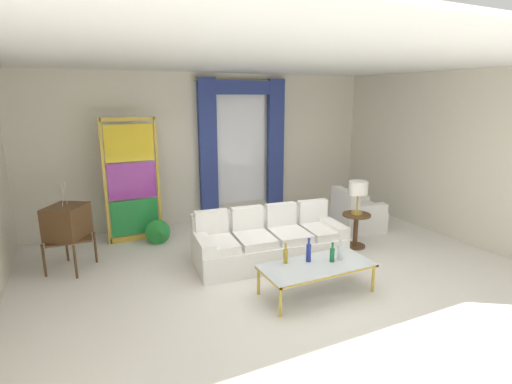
{
  "coord_description": "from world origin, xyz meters",
  "views": [
    {
      "loc": [
        -2.61,
        -4.6,
        2.55
      ],
      "look_at": [
        0.02,
        0.9,
        1.05
      ],
      "focal_mm": 27.44,
      "sensor_mm": 36.0,
      "label": 1
    }
  ],
  "objects_px": {
    "bottle_blue_decanter": "(332,254)",
    "round_side_table": "(356,227)",
    "bottle_amber_squat": "(309,252)",
    "vintage_tv": "(67,223)",
    "table_lamp_brass": "(358,189)",
    "coffee_table": "(317,267)",
    "bottle_ruby_flask": "(286,255)",
    "stained_glass_divider": "(132,183)",
    "peacock_figurine": "(159,233)",
    "armchair_white": "(356,215)",
    "couch_white_long": "(268,242)",
    "bottle_crystal_tall": "(340,251)"
  },
  "relations": [
    {
      "from": "bottle_ruby_flask",
      "to": "round_side_table",
      "type": "distance_m",
      "value": 2.09
    },
    {
      "from": "stained_glass_divider",
      "to": "peacock_figurine",
      "type": "relative_size",
      "value": 3.67
    },
    {
      "from": "coffee_table",
      "to": "stained_glass_divider",
      "type": "height_order",
      "value": "stained_glass_divider"
    },
    {
      "from": "bottle_blue_decanter",
      "to": "vintage_tv",
      "type": "relative_size",
      "value": 0.2
    },
    {
      "from": "bottle_ruby_flask",
      "to": "bottle_amber_squat",
      "type": "bearing_deg",
      "value": -16.84
    },
    {
      "from": "bottle_blue_decanter",
      "to": "bottle_amber_squat",
      "type": "xyz_separation_m",
      "value": [
        -0.28,
        0.14,
        0.03
      ]
    },
    {
      "from": "armchair_white",
      "to": "table_lamp_brass",
      "type": "distance_m",
      "value": 1.21
    },
    {
      "from": "bottle_blue_decanter",
      "to": "table_lamp_brass",
      "type": "xyz_separation_m",
      "value": [
        1.31,
        1.1,
        0.51
      ]
    },
    {
      "from": "coffee_table",
      "to": "stained_glass_divider",
      "type": "distance_m",
      "value": 3.63
    },
    {
      "from": "peacock_figurine",
      "to": "bottle_amber_squat",
      "type": "bearing_deg",
      "value": -59.92
    },
    {
      "from": "couch_white_long",
      "to": "bottle_ruby_flask",
      "type": "height_order",
      "value": "couch_white_long"
    },
    {
      "from": "peacock_figurine",
      "to": "round_side_table",
      "type": "distance_m",
      "value": 3.42
    },
    {
      "from": "coffee_table",
      "to": "bottle_blue_decanter",
      "type": "bearing_deg",
      "value": -2.65
    },
    {
      "from": "bottle_blue_decanter",
      "to": "round_side_table",
      "type": "xyz_separation_m",
      "value": [
        1.31,
        1.1,
        -0.16
      ]
    },
    {
      "from": "couch_white_long",
      "to": "bottle_crystal_tall",
      "type": "relative_size",
      "value": 7.88
    },
    {
      "from": "coffee_table",
      "to": "bottle_ruby_flask",
      "type": "bearing_deg",
      "value": 148.14
    },
    {
      "from": "bottle_crystal_tall",
      "to": "vintage_tv",
      "type": "distance_m",
      "value": 3.96
    },
    {
      "from": "coffee_table",
      "to": "table_lamp_brass",
      "type": "bearing_deg",
      "value": 35.15
    },
    {
      "from": "coffee_table",
      "to": "bottle_amber_squat",
      "type": "distance_m",
      "value": 0.22
    },
    {
      "from": "couch_white_long",
      "to": "bottle_ruby_flask",
      "type": "relative_size",
      "value": 8.58
    },
    {
      "from": "bottle_ruby_flask",
      "to": "armchair_white",
      "type": "distance_m",
      "value": 2.98
    },
    {
      "from": "bottle_crystal_tall",
      "to": "stained_glass_divider",
      "type": "relative_size",
      "value": 0.14
    },
    {
      "from": "bottle_amber_squat",
      "to": "couch_white_long",
      "type": "bearing_deg",
      "value": 91.21
    },
    {
      "from": "coffee_table",
      "to": "stained_glass_divider",
      "type": "xyz_separation_m",
      "value": [
        -1.83,
        3.06,
        0.68
      ]
    },
    {
      "from": "bottle_blue_decanter",
      "to": "vintage_tv",
      "type": "xyz_separation_m",
      "value": [
        -3.14,
        2.22,
        0.21
      ]
    },
    {
      "from": "bottle_ruby_flask",
      "to": "armchair_white",
      "type": "xyz_separation_m",
      "value": [
        2.5,
        1.61,
        -0.23
      ]
    },
    {
      "from": "round_side_table",
      "to": "bottle_amber_squat",
      "type": "bearing_deg",
      "value": -148.95
    },
    {
      "from": "vintage_tv",
      "to": "armchair_white",
      "type": "distance_m",
      "value": 5.1
    },
    {
      "from": "bottle_crystal_tall",
      "to": "bottle_amber_squat",
      "type": "bearing_deg",
      "value": 162.1
    },
    {
      "from": "coffee_table",
      "to": "round_side_table",
      "type": "xyz_separation_m",
      "value": [
        1.54,
        1.08,
        -0.02
      ]
    },
    {
      "from": "armchair_white",
      "to": "peacock_figurine",
      "type": "distance_m",
      "value": 3.74
    },
    {
      "from": "bottle_crystal_tall",
      "to": "bottle_amber_squat",
      "type": "height_order",
      "value": "bottle_amber_squat"
    },
    {
      "from": "stained_glass_divider",
      "to": "table_lamp_brass",
      "type": "relative_size",
      "value": 3.86
    },
    {
      "from": "bottle_blue_decanter",
      "to": "bottle_ruby_flask",
      "type": "distance_m",
      "value": 0.62
    },
    {
      "from": "bottle_amber_squat",
      "to": "peacock_figurine",
      "type": "xyz_separation_m",
      "value": [
        -1.45,
        2.51,
        -0.33
      ]
    },
    {
      "from": "bottle_ruby_flask",
      "to": "armchair_white",
      "type": "height_order",
      "value": "armchair_white"
    },
    {
      "from": "bottle_blue_decanter",
      "to": "peacock_figurine",
      "type": "relative_size",
      "value": 0.46
    },
    {
      "from": "bottle_ruby_flask",
      "to": "table_lamp_brass",
      "type": "relative_size",
      "value": 0.49
    },
    {
      "from": "bottle_amber_squat",
      "to": "round_side_table",
      "type": "distance_m",
      "value": 1.87
    },
    {
      "from": "peacock_figurine",
      "to": "table_lamp_brass",
      "type": "xyz_separation_m",
      "value": [
        3.04,
        -1.55,
        0.81
      ]
    },
    {
      "from": "vintage_tv",
      "to": "table_lamp_brass",
      "type": "distance_m",
      "value": 4.6
    },
    {
      "from": "bottle_blue_decanter",
      "to": "stained_glass_divider",
      "type": "distance_m",
      "value": 3.74
    },
    {
      "from": "round_side_table",
      "to": "bottle_crystal_tall",
      "type": "bearing_deg",
      "value": -137.24
    },
    {
      "from": "vintage_tv",
      "to": "table_lamp_brass",
      "type": "relative_size",
      "value": 2.36
    },
    {
      "from": "coffee_table",
      "to": "round_side_table",
      "type": "distance_m",
      "value": 1.88
    },
    {
      "from": "stained_glass_divider",
      "to": "peacock_figurine",
      "type": "bearing_deg",
      "value": -52.35
    },
    {
      "from": "bottle_amber_squat",
      "to": "coffee_table",
      "type": "bearing_deg",
      "value": -68.1
    },
    {
      "from": "bottle_blue_decanter",
      "to": "stained_glass_divider",
      "type": "relative_size",
      "value": 0.12
    },
    {
      "from": "bottle_ruby_flask",
      "to": "table_lamp_brass",
      "type": "height_order",
      "value": "table_lamp_brass"
    },
    {
      "from": "bottle_ruby_flask",
      "to": "vintage_tv",
      "type": "xyz_separation_m",
      "value": [
        -2.56,
        1.99,
        0.21
      ]
    }
  ]
}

